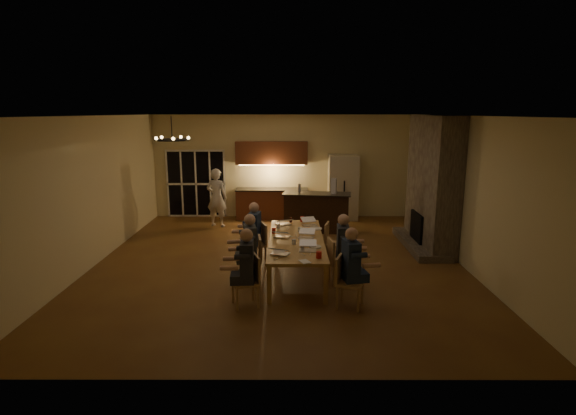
{
  "coord_description": "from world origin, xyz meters",
  "views": [
    {
      "loc": [
        0.23,
        -9.53,
        3.28
      ],
      "look_at": [
        0.21,
        0.3,
        1.18
      ],
      "focal_mm": 28.0,
      "sensor_mm": 36.0,
      "label": 1
    }
  ],
  "objects_px": {
    "chair_left_far": "(255,244)",
    "redcup_mid": "(274,231)",
    "standing_person": "(217,198)",
    "mug_front": "(294,242)",
    "plate_far": "(316,228)",
    "bar_bottle": "(299,188)",
    "person_left_far": "(254,233)",
    "can_silver": "(302,245)",
    "laptop_e": "(283,220)",
    "mug_mid": "(300,229)",
    "person_right_mid": "(343,249)",
    "chair_right_near": "(350,282)",
    "chandelier": "(172,140)",
    "refrigerator": "(343,187)",
    "person_right_near": "(351,267)",
    "bar_island": "(317,212)",
    "redcup_far": "(302,219)",
    "laptop_c": "(282,231)",
    "laptop_d": "(306,233)",
    "redcup_near": "(319,255)",
    "plate_left": "(278,252)",
    "person_left_mid": "(250,249)",
    "chair_left_mid": "(250,259)",
    "person_left_near": "(247,268)",
    "laptop_b": "(308,245)",
    "laptop_f": "(310,221)",
    "dining_table": "(296,256)",
    "chair_right_far": "(336,243)",
    "chair_left_near": "(245,281)",
    "plate_near": "(315,247)",
    "mug_back": "(278,226)",
    "can_right": "(313,231)",
    "can_cola": "(291,220)",
    "bar_blender": "(334,186)"
  },
  "relations": [
    {
      "from": "redcup_mid",
      "to": "plate_near",
      "type": "height_order",
      "value": "redcup_mid"
    },
    {
      "from": "plate_left",
      "to": "standing_person",
      "type": "bearing_deg",
      "value": 111.36
    },
    {
      "from": "chair_right_near",
      "to": "mug_front",
      "type": "bearing_deg",
      "value": 56.89
    },
    {
      "from": "redcup_mid",
      "to": "redcup_far",
      "type": "distance_m",
      "value": 1.22
    },
    {
      "from": "laptop_b",
      "to": "laptop_f",
      "type": "relative_size",
      "value": 1.0
    },
    {
      "from": "can_cola",
      "to": "plate_near",
      "type": "relative_size",
      "value": 0.51
    },
    {
      "from": "redcup_mid",
      "to": "can_right",
      "type": "distance_m",
      "value": 0.84
    },
    {
      "from": "redcup_near",
      "to": "can_silver",
      "type": "distance_m",
      "value": 0.64
    },
    {
      "from": "bar_island",
      "to": "plate_far",
      "type": "bearing_deg",
      "value": -86.28
    },
    {
      "from": "laptop_f",
      "to": "can_right",
      "type": "height_order",
      "value": "laptop_f"
    },
    {
      "from": "person_left_mid",
      "to": "plate_near",
      "type": "distance_m",
      "value": 1.25
    },
    {
      "from": "person_left_far",
      "to": "plate_far",
      "type": "distance_m",
      "value": 1.35
    },
    {
      "from": "bar_island",
      "to": "person_left_near",
      "type": "height_order",
      "value": "person_left_near"
    },
    {
      "from": "person_left_mid",
      "to": "chair_left_far",
      "type": "bearing_deg",
      "value": 169.0
    },
    {
      "from": "bar_island",
      "to": "redcup_far",
      "type": "height_order",
      "value": "bar_island"
    },
    {
      "from": "person_left_far",
      "to": "can_silver",
      "type": "distance_m",
      "value": 1.63
    },
    {
      "from": "laptop_f",
      "to": "mug_back",
      "type": "height_order",
      "value": "laptop_f"
    },
    {
      "from": "chair_left_near",
      "to": "mug_back",
      "type": "height_order",
      "value": "chair_left_near"
    },
    {
      "from": "dining_table",
      "to": "chair_left_near",
      "type": "height_order",
      "value": "chair_left_near"
    },
    {
      "from": "chair_left_near",
      "to": "chair_right_far",
      "type": "height_order",
      "value": "same"
    },
    {
      "from": "person_left_mid",
      "to": "plate_left",
      "type": "xyz_separation_m",
      "value": [
        0.55,
        -0.4,
        0.07
      ]
    },
    {
      "from": "mug_mid",
      "to": "can_cola",
      "type": "relative_size",
      "value": 0.83
    },
    {
      "from": "dining_table",
      "to": "redcup_mid",
      "type": "bearing_deg",
      "value": 140.47
    },
    {
      "from": "laptop_b",
      "to": "refrigerator",
      "type": "bearing_deg",
      "value": 80.55
    },
    {
      "from": "redcup_mid",
      "to": "chair_right_near",
      "type": "bearing_deg",
      "value": -56.12
    },
    {
      "from": "chair_left_far",
      "to": "redcup_mid",
      "type": "xyz_separation_m",
      "value": [
        0.42,
        -0.21,
        0.37
      ]
    },
    {
      "from": "laptop_c",
      "to": "laptop_d",
      "type": "relative_size",
      "value": 1.0
    },
    {
      "from": "standing_person",
      "to": "laptop_d",
      "type": "xyz_separation_m",
      "value": [
        2.45,
        -3.91,
        0.01
      ]
    },
    {
      "from": "chair_right_near",
      "to": "dining_table",
      "type": "bearing_deg",
      "value": 47.64
    },
    {
      "from": "laptop_c",
      "to": "redcup_near",
      "type": "bearing_deg",
      "value": 127.51
    },
    {
      "from": "redcup_mid",
      "to": "bar_blender",
      "type": "distance_m",
      "value": 3.33
    },
    {
      "from": "redcup_near",
      "to": "plate_left",
      "type": "bearing_deg",
      "value": 155.23
    },
    {
      "from": "refrigerator",
      "to": "person_right_near",
      "type": "height_order",
      "value": "refrigerator"
    },
    {
      "from": "person_left_near",
      "to": "plate_far",
      "type": "distance_m",
      "value": 2.71
    },
    {
      "from": "person_right_mid",
      "to": "standing_person",
      "type": "xyz_separation_m",
      "value": [
        -3.13,
        4.45,
        0.16
      ]
    },
    {
      "from": "laptop_c",
      "to": "laptop_d",
      "type": "height_order",
      "value": "same"
    },
    {
      "from": "laptop_c",
      "to": "mug_front",
      "type": "bearing_deg",
      "value": 125.43
    },
    {
      "from": "redcup_far",
      "to": "can_right",
      "type": "xyz_separation_m",
      "value": [
        0.21,
        -1.08,
        0.0
      ]
    },
    {
      "from": "chair_left_mid",
      "to": "person_left_near",
      "type": "xyz_separation_m",
      "value": [
        0.06,
        -1.2,
        0.24
      ]
    },
    {
      "from": "laptop_e",
      "to": "mug_mid",
      "type": "distance_m",
      "value": 0.73
    },
    {
      "from": "mug_front",
      "to": "mug_mid",
      "type": "bearing_deg",
      "value": 81.68
    },
    {
      "from": "plate_far",
      "to": "bar_bottle",
      "type": "height_order",
      "value": "bar_bottle"
    },
    {
      "from": "person_left_far",
      "to": "person_right_mid",
      "type": "bearing_deg",
      "value": 66.34
    },
    {
      "from": "refrigerator",
      "to": "laptop_e",
      "type": "bearing_deg",
      "value": -115.79
    },
    {
      "from": "standing_person",
      "to": "mug_front",
      "type": "relative_size",
      "value": 17.0
    },
    {
      "from": "mug_mid",
      "to": "can_silver",
      "type": "relative_size",
      "value": 0.83
    },
    {
      "from": "chair_right_near",
      "to": "chandelier",
      "type": "relative_size",
      "value": 1.35
    },
    {
      "from": "bar_bottle",
      "to": "chair_left_far",
      "type": "bearing_deg",
      "value": -109.43
    },
    {
      "from": "laptop_f",
      "to": "laptop_b",
      "type": "bearing_deg",
      "value": -109.66
    },
    {
      "from": "chair_right_far",
      "to": "laptop_e",
      "type": "distance_m",
      "value": 1.32
    }
  ]
}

